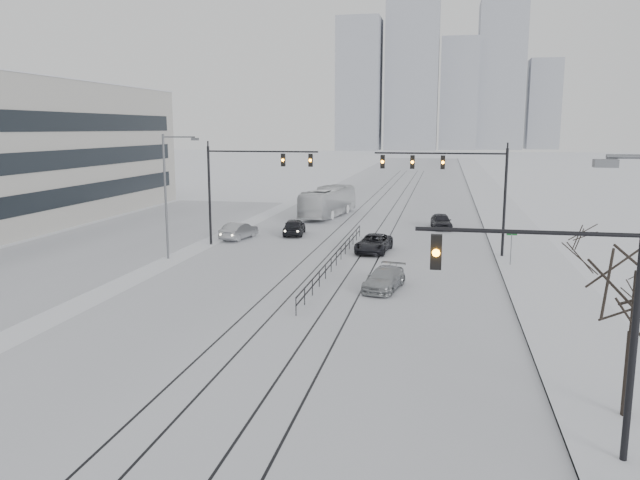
{
  "coord_description": "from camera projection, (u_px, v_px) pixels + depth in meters",
  "views": [
    {
      "loc": [
        7.16,
        -11.63,
        9.41
      ],
      "look_at": [
        0.4,
        22.24,
        3.2
      ],
      "focal_mm": 35.0,
      "sensor_mm": 36.0,
      "label": 1
    }
  ],
  "objects": [
    {
      "name": "curb",
      "position": [
        479.0,
        213.0,
        70.04
      ],
      "size": [
        0.1,
        260.0,
        0.12
      ],
      "primitive_type": "cube",
      "color": "gray",
      "rests_on": "ground"
    },
    {
      "name": "street_light_west",
      "position": [
        169.0,
        188.0,
        44.65
      ],
      "size": [
        2.73,
        0.25,
        9.0
      ],
      "color": "#595B60",
      "rests_on": "ground"
    },
    {
      "name": "median_fence",
      "position": [
        336.0,
        258.0,
        43.13
      ],
      "size": [
        0.06,
        24.0,
        1.0
      ],
      "color": "black",
      "rests_on": "ground"
    },
    {
      "name": "sedan_nb_far",
      "position": [
        441.0,
        221.0,
        58.93
      ],
      "size": [
        2.3,
        4.44,
        1.45
      ],
      "primitive_type": "imported",
      "rotation": [
        0.0,
        0.0,
        0.15
      ],
      "color": "black",
      "rests_on": "ground"
    },
    {
      "name": "box_truck",
      "position": [
        328.0,
        202.0,
        66.94
      ],
      "size": [
        4.41,
        11.6,
        3.15
      ],
      "primitive_type": "imported",
      "rotation": [
        0.0,
        0.0,
        2.98
      ],
      "color": "silver",
      "rests_on": "ground"
    },
    {
      "name": "traffic_mast_near",
      "position": [
        574.0,
        307.0,
        17.17
      ],
      "size": [
        6.1,
        0.37,
        7.0
      ],
      "color": "black",
      "rests_on": "ground"
    },
    {
      "name": "sedan_nb_right",
      "position": [
        384.0,
        279.0,
        36.73
      ],
      "size": [
        2.54,
        4.64,
        1.28
      ],
      "primitive_type": "imported",
      "rotation": [
        0.0,
        0.0,
        -0.18
      ],
      "color": "#989CA0",
      "rests_on": "ground"
    },
    {
      "name": "sedan_sb_outer",
      "position": [
        239.0,
        231.0,
        53.45
      ],
      "size": [
        2.31,
        4.56,
        1.44
      ],
      "primitive_type": "imported",
      "rotation": [
        0.0,
        0.0,
        2.95
      ],
      "color": "#94969B",
      "rests_on": "ground"
    },
    {
      "name": "sidewalk_east",
      "position": [
        501.0,
        213.0,
        69.56
      ],
      "size": [
        5.0,
        260.0,
        0.16
      ],
      "primitive_type": "cube",
      "color": "silver",
      "rests_on": "ground"
    },
    {
      "name": "sedan_nb_front",
      "position": [
        374.0,
        244.0,
        47.83
      ],
      "size": [
        2.74,
        5.08,
        1.36
      ],
      "primitive_type": "imported",
      "rotation": [
        0.0,
        0.0,
        -0.1
      ],
      "color": "black",
      "rests_on": "ground"
    },
    {
      "name": "sedan_sb_inner",
      "position": [
        294.0,
        227.0,
        55.51
      ],
      "size": [
        2.24,
        4.51,
        1.48
      ],
      "primitive_type": "imported",
      "rotation": [
        0.0,
        0.0,
        3.26
      ],
      "color": "black",
      "rests_on": "ground"
    },
    {
      "name": "road",
      "position": [
        380.0,
        210.0,
        72.18
      ],
      "size": [
        22.0,
        260.0,
        0.02
      ],
      "primitive_type": "cube",
      "color": "silver",
      "rests_on": "ground"
    },
    {
      "name": "street_sign",
      "position": [
        511.0,
        244.0,
        42.59
      ],
      "size": [
        0.7,
        0.06,
        2.4
      ],
      "color": "#595B60",
      "rests_on": "ground"
    },
    {
      "name": "tram_rails",
      "position": [
        356.0,
        240.0,
        52.87
      ],
      "size": [
        5.3,
        180.0,
        0.01
      ],
      "color": "black",
      "rests_on": "ground"
    },
    {
      "name": "bare_tree",
      "position": [
        636.0,
        287.0,
        19.61
      ],
      "size": [
        4.4,
        4.4,
        6.1
      ],
      "color": "black",
      "rests_on": "ground"
    },
    {
      "name": "traffic_mast_ne",
      "position": [
        458.0,
        179.0,
        45.45
      ],
      "size": [
        9.6,
        0.37,
        8.0
      ],
      "color": "black",
      "rests_on": "ground"
    },
    {
      "name": "traffic_mast_nw",
      "position": [
        244.0,
        177.0,
        49.67
      ],
      "size": [
        9.1,
        0.37,
        8.0
      ],
      "color": "black",
      "rests_on": "ground"
    },
    {
      "name": "parking_strip",
      "position": [
        110.0,
        243.0,
        51.9
      ],
      "size": [
        14.0,
        60.0,
        0.03
      ],
      "primitive_type": "cube",
      "color": "silver",
      "rests_on": "ground"
    },
    {
      "name": "skyline",
      "position": [
        443.0,
        79.0,
        271.97
      ],
      "size": [
        96.0,
        48.0,
        72.0
      ],
      "color": "#989CA6",
      "rests_on": "ground"
    }
  ]
}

